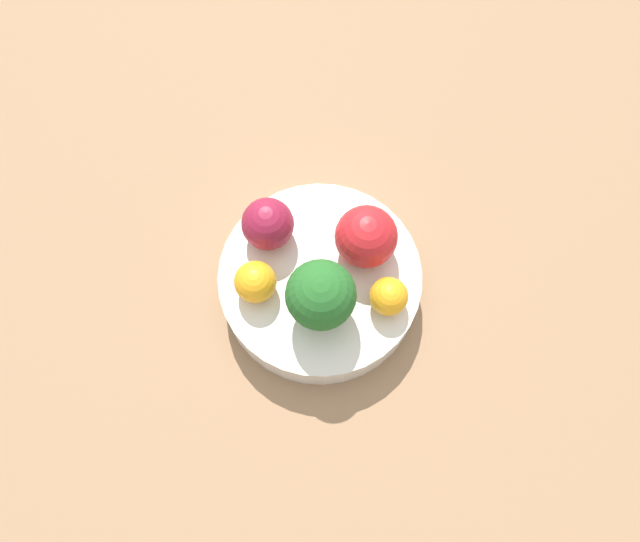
{
  "coord_description": "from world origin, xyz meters",
  "views": [
    {
      "loc": [
        -0.05,
        -0.19,
        0.61
      ],
      "look_at": [
        0.0,
        0.0,
        0.07
      ],
      "focal_mm": 35.0,
      "sensor_mm": 36.0,
      "label": 1
    }
  ],
  "objects_px": {
    "bowl": "(320,282)",
    "apple_red": "(366,237)",
    "orange_back": "(389,296)",
    "broccoli": "(321,295)",
    "apple_green": "(268,224)",
    "orange_front": "(255,279)"
  },
  "relations": [
    {
      "from": "bowl",
      "to": "broccoli",
      "type": "height_order",
      "value": "broccoli"
    },
    {
      "from": "orange_back",
      "to": "apple_red",
      "type": "bearing_deg",
      "value": 96.88
    },
    {
      "from": "orange_back",
      "to": "apple_green",
      "type": "bearing_deg",
      "value": 134.84
    },
    {
      "from": "bowl",
      "to": "apple_green",
      "type": "distance_m",
      "value": 0.08
    },
    {
      "from": "apple_red",
      "to": "orange_back",
      "type": "distance_m",
      "value": 0.06
    },
    {
      "from": "apple_red",
      "to": "apple_green",
      "type": "xyz_separation_m",
      "value": [
        -0.08,
        0.04,
        -0.0
      ]
    },
    {
      "from": "bowl",
      "to": "broccoli",
      "type": "relative_size",
      "value": 2.65
    },
    {
      "from": "bowl",
      "to": "apple_red",
      "type": "height_order",
      "value": "apple_red"
    },
    {
      "from": "apple_green",
      "to": "orange_back",
      "type": "bearing_deg",
      "value": -45.16
    },
    {
      "from": "apple_red",
      "to": "apple_green",
      "type": "relative_size",
      "value": 1.18
    },
    {
      "from": "apple_red",
      "to": "orange_front",
      "type": "distance_m",
      "value": 0.11
    },
    {
      "from": "broccoli",
      "to": "apple_green",
      "type": "relative_size",
      "value": 1.48
    },
    {
      "from": "apple_red",
      "to": "orange_front",
      "type": "xyz_separation_m",
      "value": [
        -0.11,
        -0.01,
        -0.01
      ]
    },
    {
      "from": "bowl",
      "to": "orange_front",
      "type": "relative_size",
      "value": 4.96
    },
    {
      "from": "apple_green",
      "to": "orange_front",
      "type": "bearing_deg",
      "value": -114.87
    },
    {
      "from": "bowl",
      "to": "orange_front",
      "type": "bearing_deg",
      "value": 177.52
    },
    {
      "from": "bowl",
      "to": "orange_back",
      "type": "height_order",
      "value": "orange_back"
    },
    {
      "from": "broccoli",
      "to": "apple_green",
      "type": "xyz_separation_m",
      "value": [
        -0.03,
        0.08,
        -0.02
      ]
    },
    {
      "from": "orange_back",
      "to": "bowl",
      "type": "bearing_deg",
      "value": 142.9
    },
    {
      "from": "apple_red",
      "to": "apple_green",
      "type": "bearing_deg",
      "value": 157.31
    },
    {
      "from": "broccoli",
      "to": "orange_front",
      "type": "xyz_separation_m",
      "value": [
        -0.05,
        0.04,
        -0.02
      ]
    },
    {
      "from": "apple_green",
      "to": "bowl",
      "type": "bearing_deg",
      "value": -53.72
    }
  ]
}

